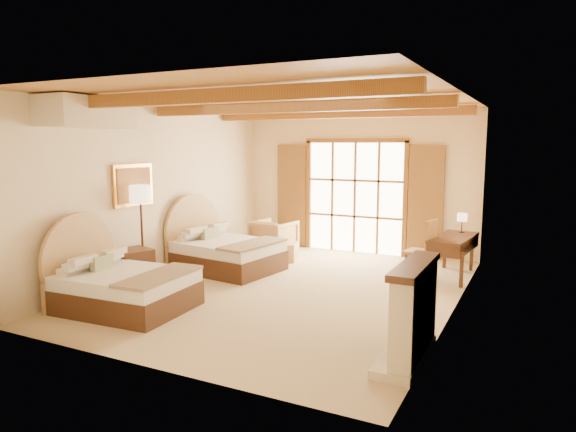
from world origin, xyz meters
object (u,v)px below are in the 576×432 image
Objects in this scene: bed_near at (118,284)px; bed_far at (221,250)px; desk at (453,255)px; nightstand at (134,268)px; armchair at (274,237)px.

bed_far is at bearing 85.99° from bed_near.
desk is (4.22, 1.45, 0.03)m from bed_far.
nightstand is 3.54m from armchair.
bed_near is 4.40m from armchair.
armchair is (0.96, 3.41, 0.06)m from nightstand.
bed_near reaches higher than armchair.
bed_near is 1.16m from nightstand.
bed_far is 3.19× the size of nightstand.
bed_near is at bearing -129.64° from desk.
armchair reaches higher than nightstand.
armchair is 0.58× the size of desk.
bed_far is at bearing -155.05° from desk.
armchair is at bearing 82.39° from bed_near.
nightstand is at bearing 119.03° from bed_near.
nightstand is (-0.62, 0.98, -0.04)m from bed_near.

